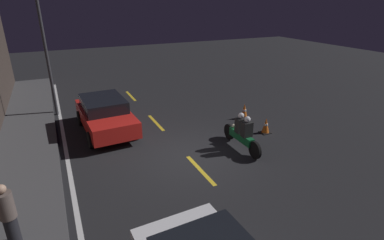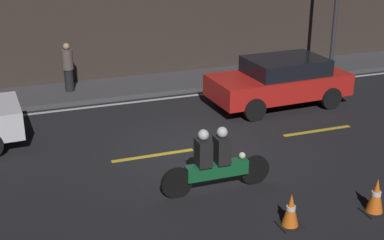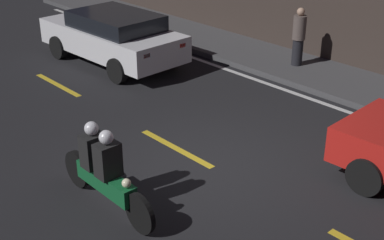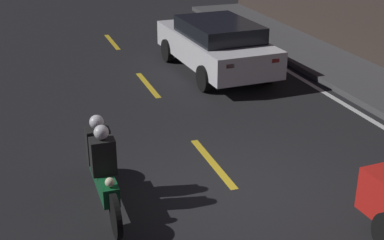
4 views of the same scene
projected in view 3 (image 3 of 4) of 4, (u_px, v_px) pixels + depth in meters
The scene contains 8 objects.
ground_plane at pixel (212, 168), 9.60m from camera, with size 56.00×56.00×0.00m, color black.
raised_curb at pixel (368, 91), 12.75m from camera, with size 28.00×2.09×0.15m.
lane_dash_b at pixel (58, 85), 13.27m from camera, with size 2.00×0.14×0.01m.
lane_dash_c at pixel (176, 148), 10.27m from camera, with size 2.00×0.14×0.01m.
lane_solid_kerb at pixel (337, 108), 11.99m from camera, with size 25.20×0.14×0.01m.
sedan_white at pixel (113, 36), 14.48m from camera, with size 4.43×2.09×1.42m.
motorcycle at pixel (103, 170), 8.26m from camera, with size 2.37×0.36×1.39m.
pedestrian at pixel (299, 37), 13.88m from camera, with size 0.34×0.34×1.53m.
Camera 3 is at (5.90, -5.88, 4.87)m, focal length 50.00 mm.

